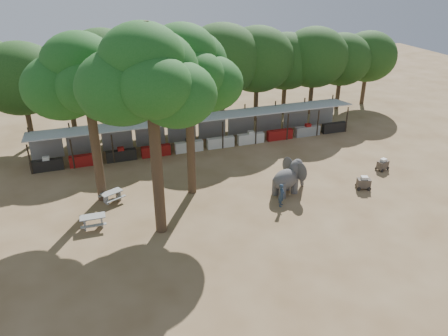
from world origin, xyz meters
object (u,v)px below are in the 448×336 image
object	(u,v)px
picnic_table_near	(93,220)
picnic_table_far	(112,195)
yard_tree_back	(185,70)
cart_back	(383,164)
yard_tree_center	(147,78)
elephant	(289,177)
handler	(282,195)
cart_front	(364,183)
yard_tree_left	(84,79)

from	to	relation	value
picnic_table_near	picnic_table_far	distance (m)	3.12
yard_tree_back	cart_back	xyz separation A→B (m)	(14.90, -1.54, -8.08)
yard_tree_center	picnic_table_far	world-z (taller)	yard_tree_center
elephant	picnic_table_far	size ratio (longest dim) A/B	1.70
picnic_table_far	elephant	bearing A→B (deg)	-37.44
handler	cart_front	world-z (taller)	handler
picnic_table_far	cart_front	bearing A→B (deg)	-37.89
cart_front	elephant	bearing A→B (deg)	-174.01
yard_tree_left	picnic_table_far	bearing A→B (deg)	-43.31
yard_tree_left	elephant	world-z (taller)	yard_tree_left
yard_tree_back	picnic_table_near	xyz separation A→B (m)	(-6.68, -2.47, -8.05)
yard_tree_left	picnic_table_near	bearing A→B (deg)	-101.11
handler	picnic_table_near	distance (m)	11.95
yard_tree_center	yard_tree_back	distance (m)	5.04
elephant	picnic_table_far	xyz separation A→B (m)	(-11.76, 2.67, -0.69)
yard_tree_left	picnic_table_near	xyz separation A→B (m)	(-0.68, -3.47, -7.71)
yard_tree_back	cart_front	bearing A→B (deg)	-17.42
picnic_table_near	cart_back	world-z (taller)	cart_back
handler	yard_tree_center	bearing A→B (deg)	129.70
yard_tree_center	cart_back	size ratio (longest dim) A/B	11.03
yard_tree_center	cart_front	size ratio (longest dim) A/B	10.41
yard_tree_center	yard_tree_back	size ratio (longest dim) A/B	1.06
cart_front	yard_tree_left	bearing A→B (deg)	-174.57
handler	cart_front	size ratio (longest dim) A/B	1.37
yard_tree_back	picnic_table_far	world-z (taller)	yard_tree_back
cart_back	picnic_table_far	bearing A→B (deg)	158.29
yard_tree_back	handler	bearing A→B (deg)	-36.96
cart_back	yard_tree_back	bearing A→B (deg)	157.64
cart_front	yard_tree_back	bearing A→B (deg)	-177.21
cart_back	yard_tree_center	bearing A→B (deg)	171.37
elephant	handler	world-z (taller)	elephant
yard_tree_center	picnic_table_near	world-z (taller)	yard_tree_center
yard_tree_back	elephant	world-z (taller)	yard_tree_back
cart_front	cart_back	distance (m)	3.85
yard_tree_center	cart_back	distance (m)	20.08
picnic_table_near	cart_front	xyz separation A→B (m)	(18.37, -1.20, -0.01)
yard_tree_left	cart_front	xyz separation A→B (m)	(17.69, -4.67, -7.72)
handler	picnic_table_far	bearing A→B (deg)	107.03
yard_tree_left	picnic_table_far	xyz separation A→B (m)	(0.73, -0.69, -7.74)
yard_tree_left	handler	world-z (taller)	yard_tree_left
elephant	handler	bearing A→B (deg)	-149.75
handler	picnic_table_far	size ratio (longest dim) A/B	0.88
yard_tree_back	picnic_table_far	distance (m)	9.65
yard_tree_left	cart_front	world-z (taller)	yard_tree_left
yard_tree_left	cart_back	bearing A→B (deg)	-6.94
yard_tree_left	picnic_table_far	distance (m)	7.80
picnic_table_near	cart_back	bearing A→B (deg)	3.69
elephant	picnic_table_near	size ratio (longest dim) A/B	2.03
yard_tree_center	elephant	size ratio (longest dim) A/B	3.90
yard_tree_back	picnic_table_far	size ratio (longest dim) A/B	6.26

